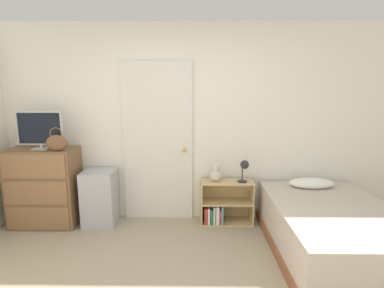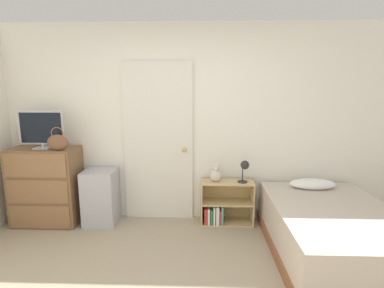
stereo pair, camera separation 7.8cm
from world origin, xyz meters
name	(u,v)px [view 2 (the right image)]	position (x,y,z in m)	size (l,w,h in m)	color
wall_back	(182,124)	(0.00, 1.93, 1.27)	(10.00, 0.06, 2.55)	white
door_closed	(158,143)	(-0.31, 1.88, 1.04)	(0.90, 0.09, 2.07)	silver
dresser	(46,186)	(-1.74, 1.66, 0.50)	(0.83, 0.45, 1.00)	brown
tv	(41,129)	(-1.73, 1.64, 1.24)	(0.55, 0.16, 0.47)	#B7B7BC
handbag	(58,142)	(-1.48, 1.53, 1.10)	(0.26, 0.10, 0.29)	brown
storage_bin	(101,197)	(-1.05, 1.69, 0.35)	(0.40, 0.40, 0.71)	#ADADB7
bookshelf	(223,206)	(0.53, 1.74, 0.23)	(0.67, 0.29, 0.56)	tan
teddy_bear	(216,174)	(0.44, 1.74, 0.66)	(0.15, 0.15, 0.23)	beige
desk_lamp	(244,167)	(0.79, 1.69, 0.77)	(0.14, 0.13, 0.29)	#262628
bed	(333,232)	(1.63, 0.98, 0.27)	(1.24, 1.83, 0.64)	brown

